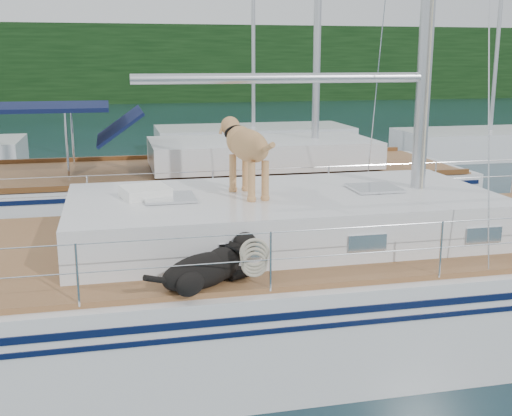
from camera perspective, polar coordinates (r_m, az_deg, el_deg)
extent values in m
plane|color=black|center=(8.32, -3.11, -11.29)|extent=(120.00, 120.00, 0.00)
cube|color=black|center=(52.48, -11.75, 12.43)|extent=(90.00, 3.00, 6.00)
cube|color=#595147|center=(53.76, -11.66, 9.88)|extent=(92.00, 1.00, 1.20)
cube|color=silver|center=(8.12, -3.16, -8.08)|extent=(12.00, 3.80, 1.40)
cube|color=#99693D|center=(7.89, -3.23, -3.13)|extent=(11.52, 3.50, 0.06)
cube|color=silver|center=(7.97, 2.42, -0.67)|extent=(5.20, 2.50, 0.55)
cylinder|color=silver|center=(7.75, 2.54, 11.46)|extent=(3.60, 0.12, 0.12)
cylinder|color=silver|center=(6.07, -0.52, -2.30)|extent=(10.56, 0.01, 0.01)
cylinder|color=silver|center=(9.44, -5.06, 3.24)|extent=(10.56, 0.01, 0.01)
cube|color=blue|center=(8.98, -4.19, -0.77)|extent=(0.61, 0.45, 0.04)
cube|color=white|center=(7.77, -9.81, 1.39)|extent=(0.63, 0.57, 0.14)
torus|color=#C2B59A|center=(6.17, -0.15, -3.98)|extent=(0.37, 0.14, 0.36)
cube|color=silver|center=(13.92, -4.28, 0.73)|extent=(11.00, 3.50, 1.30)
cube|color=#99693D|center=(13.79, -4.33, 3.37)|extent=(10.56, 3.29, 0.06)
cube|color=silver|center=(13.96, 0.54, 4.98)|extent=(4.80, 2.30, 0.55)
cube|color=#0D1437|center=(13.53, -18.11, 8.55)|extent=(2.40, 2.30, 0.08)
cube|color=silver|center=(24.24, -0.23, 5.97)|extent=(7.20, 3.00, 1.10)
cube|color=silver|center=(24.57, 20.00, 5.28)|extent=(6.40, 3.00, 1.10)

